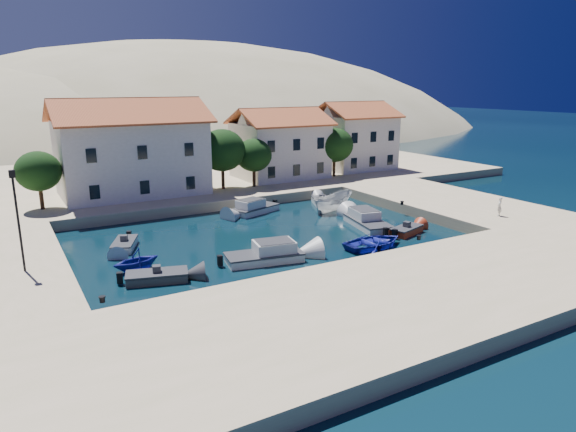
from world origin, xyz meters
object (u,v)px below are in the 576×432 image
at_px(building_mid, 280,142).
at_px(pedestrian, 499,207).
at_px(boat_east, 333,211).
at_px(building_right, 354,135).
at_px(building_left, 131,146).
at_px(lamppost, 17,211).
at_px(rowboat_south, 374,247).
at_px(cabin_cruiser_south, 264,255).
at_px(cabin_cruiser_east, 368,221).

bearing_deg(building_mid, pedestrian, -75.13).
bearing_deg(pedestrian, boat_east, -89.40).
distance_m(building_mid, pedestrian, 27.55).
distance_m(building_mid, building_right, 12.04).
relative_size(building_left, building_mid, 1.40).
xyz_separation_m(lamppost, rowboat_south, (23.55, -4.53, -4.75)).
bearing_deg(building_right, pedestrian, -100.30).
xyz_separation_m(rowboat_south, boat_east, (3.87, 11.06, 0.00)).
distance_m(building_left, cabin_cruiser_south, 24.11).
bearing_deg(lamppost, pedestrian, -8.45).
height_order(rowboat_south, pedestrian, pedestrian).
relative_size(cabin_cruiser_south, pedestrian, 3.46).
relative_size(building_left, building_right, 1.56).
relative_size(building_right, boat_east, 1.83).
bearing_deg(cabin_cruiser_east, cabin_cruiser_south, 118.99).
bearing_deg(pedestrian, building_mid, -111.81).
relative_size(cabin_cruiser_south, rowboat_south, 1.13).
xyz_separation_m(building_left, cabin_cruiser_south, (3.27, -23.25, -5.46)).
bearing_deg(building_left, pedestrian, -45.47).
bearing_deg(building_right, lamppost, -152.07).
distance_m(building_mid, lamppost, 36.21).
distance_m(boat_east, pedestrian, 15.14).
relative_size(building_mid, cabin_cruiser_east, 1.75).
bearing_deg(building_mid, lamppost, -144.55).
bearing_deg(cabin_cruiser_south, pedestrian, 4.63).
height_order(cabin_cruiser_south, rowboat_south, cabin_cruiser_south).
bearing_deg(cabin_cruiser_east, rowboat_south, 158.85).
relative_size(building_mid, building_right, 1.11).
distance_m(cabin_cruiser_east, pedestrian, 11.38).
xyz_separation_m(building_mid, rowboat_south, (-5.95, -25.53, -5.22)).
xyz_separation_m(lamppost, cabin_cruiser_south, (14.77, -3.25, -4.28)).
height_order(cabin_cruiser_south, cabin_cruiser_east, same).
xyz_separation_m(cabin_cruiser_south, pedestrian, (21.75, -2.18, 1.35)).
bearing_deg(building_mid, boat_east, -98.19).
bearing_deg(boat_east, pedestrian, -158.32).
bearing_deg(rowboat_south, pedestrian, -96.21).
height_order(building_left, lamppost, building_left).
relative_size(building_right, rowboat_south, 1.87).
relative_size(building_mid, cabin_cruiser_south, 1.84).
height_order(building_mid, lamppost, building_mid).
height_order(building_left, building_right, building_left).
relative_size(rowboat_south, pedestrian, 3.07).
bearing_deg(boat_east, lamppost, 87.80).
xyz_separation_m(building_left, lamppost, (-11.50, -20.00, -1.18)).
bearing_deg(cabin_cruiser_south, rowboat_south, 2.02).
bearing_deg(building_left, rowboat_south, -63.85).
distance_m(building_right, cabin_cruiser_south, 37.11).
bearing_deg(cabin_cruiser_east, building_mid, 5.03).
distance_m(building_left, pedestrian, 35.91).
height_order(lamppost, pedestrian, lamppost).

